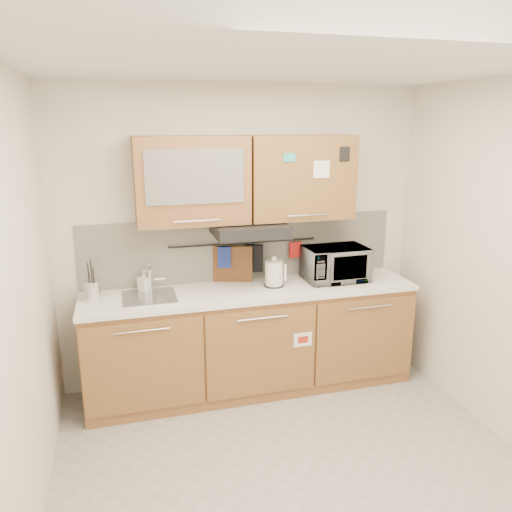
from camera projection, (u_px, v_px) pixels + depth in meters
floor at (298, 474)px, 3.34m from camera, size 3.20×3.20×0.00m
ceiling at (309, 60)px, 2.67m from camera, size 3.20×3.20×0.00m
wall_back at (243, 237)px, 4.40m from camera, size 3.20×0.00×3.20m
wall_left at (14, 317)px, 2.60m from camera, size 0.00×3.00×3.00m
base_cabinet at (252, 345)px, 4.35m from camera, size 2.80×0.64×0.88m
countertop at (252, 291)px, 4.22m from camera, size 2.82×0.62×0.04m
backsplash at (243, 248)px, 4.42m from camera, size 2.80×0.02×0.56m
upper_cabinets at (247, 179)px, 4.10m from camera, size 1.82×0.37×0.70m
range_hood at (250, 230)px, 4.14m from camera, size 0.60×0.46×0.10m
sink at (149, 297)px, 4.01m from camera, size 0.42×0.40×0.26m
utensil_rail at (244, 243)px, 4.37m from camera, size 1.30×0.02×0.02m
utensil_crock at (93, 290)px, 3.91m from camera, size 0.17×0.17×0.33m
kettle at (274, 274)px, 4.26m from camera, size 0.19×0.17×0.27m
toaster at (329, 273)px, 4.34m from camera, size 0.27×0.19×0.19m
microwave at (335, 264)px, 4.42m from camera, size 0.55×0.37×0.30m
soap_bottle at (144, 280)px, 4.14m from camera, size 0.12×0.12×0.18m
cutting_board at (233, 270)px, 4.39m from camera, size 0.34×0.13×0.43m
oven_mitt at (224, 257)px, 4.34m from camera, size 0.11×0.06×0.19m
dark_pouch at (254, 258)px, 4.41m from camera, size 0.16×0.09×0.24m
pot_holder at (295, 250)px, 4.50m from camera, size 0.12×0.03×0.14m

